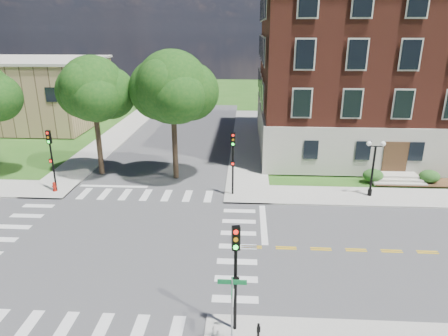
# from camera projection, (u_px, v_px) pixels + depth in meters

# --- Properties ---
(ground) EXTENTS (160.00, 160.00, 0.00)m
(ground) POSITION_uv_depth(u_px,v_px,m) (116.00, 243.00, 23.65)
(ground) COLOR #255217
(ground) RESTS_ON ground
(road_ew) EXTENTS (90.00, 12.00, 0.01)m
(road_ew) POSITION_uv_depth(u_px,v_px,m) (116.00, 243.00, 23.65)
(road_ew) COLOR #3D3D3F
(road_ew) RESTS_ON ground
(road_ns) EXTENTS (12.00, 90.00, 0.01)m
(road_ns) POSITION_uv_depth(u_px,v_px,m) (116.00, 243.00, 23.65)
(road_ns) COLOR #3D3D3F
(road_ns) RESTS_ON ground
(sidewalk_ne) EXTENTS (34.00, 34.00, 0.12)m
(sidewalk_ne) POSITION_uv_depth(u_px,v_px,m) (329.00, 164.00, 37.27)
(sidewalk_ne) COLOR #9E9B93
(sidewalk_ne) RESTS_ON ground
(sidewalk_nw) EXTENTS (34.00, 34.00, 0.12)m
(sidewalk_nw) POSITION_uv_depth(u_px,v_px,m) (11.00, 158.00, 38.95)
(sidewalk_nw) COLOR #9E9B93
(sidewalk_nw) RESTS_ON ground
(crosswalk_east) EXTENTS (2.20, 10.20, 0.02)m
(crosswalk_east) POSITION_uv_depth(u_px,v_px,m) (238.00, 247.00, 23.26)
(crosswalk_east) COLOR silver
(crosswalk_east) RESTS_ON ground
(stop_bar_east) EXTENTS (0.40, 5.50, 0.00)m
(stop_bar_east) POSITION_uv_depth(u_px,v_px,m) (263.00, 224.00, 25.99)
(stop_bar_east) COLOR silver
(stop_bar_east) RESTS_ON ground
(main_building) EXTENTS (30.60, 22.40, 16.50)m
(main_building) POSITION_uv_depth(u_px,v_px,m) (410.00, 67.00, 40.29)
(main_building) COLOR beige
(main_building) RESTS_ON ground
(secondary_building) EXTENTS (20.40, 15.40, 8.30)m
(secondary_building) POSITION_uv_depth(u_px,v_px,m) (19.00, 91.00, 51.68)
(secondary_building) COLOR #9A7855
(secondary_building) RESTS_ON ground
(tree_c) EXTENTS (5.34, 5.34, 9.96)m
(tree_c) POSITION_uv_depth(u_px,v_px,m) (93.00, 89.00, 32.27)
(tree_c) COLOR #2D2216
(tree_c) RESTS_ON ground
(tree_d) EXTENTS (5.81, 5.81, 10.47)m
(tree_d) POSITION_uv_depth(u_px,v_px,m) (172.00, 87.00, 31.21)
(tree_d) COLOR #2D2216
(tree_d) RESTS_ON ground
(traffic_signal_se) EXTENTS (0.36, 0.41, 4.80)m
(traffic_signal_se) POSITION_uv_depth(u_px,v_px,m) (236.00, 266.00, 15.73)
(traffic_signal_se) COLOR black
(traffic_signal_se) RESTS_ON ground
(traffic_signal_ne) EXTENTS (0.36, 0.42, 4.80)m
(traffic_signal_ne) POSITION_uv_depth(u_px,v_px,m) (233.00, 156.00, 29.33)
(traffic_signal_ne) COLOR black
(traffic_signal_ne) RESTS_ON ground
(traffic_signal_nw) EXTENTS (0.36, 0.42, 4.80)m
(traffic_signal_nw) POSITION_uv_depth(u_px,v_px,m) (51.00, 153.00, 29.95)
(traffic_signal_nw) COLOR black
(traffic_signal_nw) RESTS_ON ground
(twin_lamp_west) EXTENTS (1.36, 0.36, 4.23)m
(twin_lamp_west) POSITION_uv_depth(u_px,v_px,m) (373.00, 165.00, 29.32)
(twin_lamp_west) COLOR black
(twin_lamp_west) RESTS_ON ground
(street_sign_pole) EXTENTS (1.10, 1.10, 3.10)m
(street_sign_pole) POSITION_uv_depth(u_px,v_px,m) (232.00, 300.00, 15.12)
(street_sign_pole) COLOR gray
(street_sign_pole) RESTS_ON ground
(push_button_post) EXTENTS (0.14, 0.21, 1.20)m
(push_button_post) POSITION_uv_depth(u_px,v_px,m) (258.00, 335.00, 15.47)
(push_button_post) COLOR black
(push_button_post) RESTS_ON ground
(fire_hydrant) EXTENTS (0.35, 0.35, 0.75)m
(fire_hydrant) POSITION_uv_depth(u_px,v_px,m) (54.00, 187.00, 30.80)
(fire_hydrant) COLOR maroon
(fire_hydrant) RESTS_ON ground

